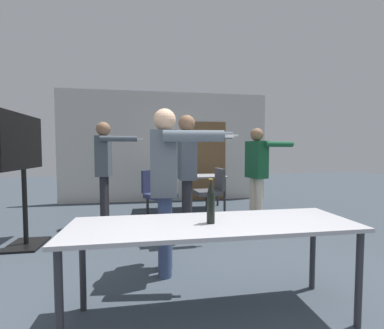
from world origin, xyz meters
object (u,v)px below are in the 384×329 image
Objects in this scene: office_chair_near_pushed at (211,194)px; beer_bottle at (211,202)px; person_left_plaid at (257,166)px; person_far_watching at (105,162)px; person_near_casual at (166,175)px; tv_screen at (23,163)px; person_right_polo at (188,163)px; drink_cup at (176,174)px; office_chair_mid_tucked at (158,197)px.

beer_bottle is (-0.71, -2.95, 0.46)m from office_chair_near_pushed.
beer_bottle is at bearing -43.58° from person_left_plaid.
person_far_watching is 2.10m from person_near_casual.
tv_screen and person_far_watching have the same top height.
person_left_plaid is (3.55, 0.51, -0.10)m from tv_screen.
person_far_watching reaches higher than person_near_casual.
person_right_polo reaches higher than drink_cup.
person_far_watching is 1.14m from office_chair_mid_tucked.
person_near_casual is 1.82× the size of office_chair_near_pushed.
person_far_watching is at bearing 92.28° from office_chair_near_pushed.
office_chair_near_pushed is at bearing -69.56° from tv_screen.
person_far_watching is 1.88× the size of office_chair_near_pushed.
person_near_casual is at bearing 29.38° from person_far_watching.
person_right_polo is (2.23, -0.05, -0.02)m from tv_screen.
office_chair_mid_tucked is at bearing -160.83° from person_right_polo.
person_far_watching is 2.05m from office_chair_near_pushed.
person_right_polo is 1.91× the size of office_chair_near_pushed.
office_chair_mid_tucked is at bearing 88.97° from office_chair_near_pushed.
person_far_watching is at bearing -48.59° from tv_screen.
person_far_watching is 2.65m from person_left_plaid.
beer_bottle is (2.14, -1.89, -0.22)m from tv_screen.
office_chair_near_pushed is 0.95m from drink_cup.
person_right_polo reaches higher than person_near_casual.
drink_cup is at bearing 177.65° from person_right_polo.
tv_screen is at bearing 105.27° from office_chair_near_pushed.
person_right_polo reaches higher than tv_screen.
drink_cup is at bearing 178.87° from person_near_casual.
tv_screen is at bearing -142.82° from drink_cup.
person_far_watching is at bearing -125.45° from person_right_polo.
office_chair_near_pushed is at bearing 100.26° from person_far_watching.
tv_screen is 16.38× the size of drink_cup.
person_right_polo is at bearing 87.07° from beer_bottle.
tv_screen is 2.23m from person_right_polo.
tv_screen reaches higher than office_chair_near_pushed.
office_chair_mid_tucked is at bearing -120.01° from drink_cup.
drink_cup is at bearing 88.51° from beer_bottle.
person_far_watching is at bearing -109.57° from person_left_plaid.
office_chair_mid_tucked is at bearing -172.49° from person_near_casual.
tv_screen is 5.28× the size of beer_bottle.
drink_cup is at bearing 39.03° from office_chair_near_pushed.
drink_cup is at bearing 126.73° from person_far_watching.
person_right_polo is 16.64× the size of drink_cup.
office_chair_near_pushed is 3.07m from beer_bottle.
person_right_polo is 1.07× the size of person_left_plaid.
tv_screen is at bearing -113.32° from person_near_casual.
person_right_polo is at bearing 59.74° from person_far_watching.
tv_screen is 1.22m from person_far_watching.
drink_cup is (-0.61, 0.63, 0.36)m from office_chair_near_pushed.
person_far_watching is 1.61m from drink_cup.
person_left_plaid is at bearing 110.64° from person_right_polo.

